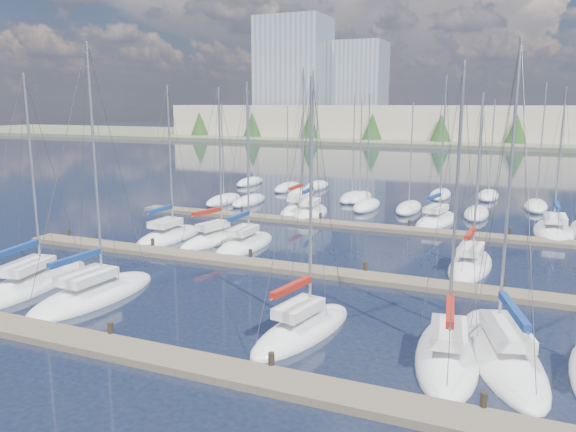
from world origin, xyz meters
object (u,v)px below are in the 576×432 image
at_px(sailboat_j, 245,245).
at_px(sailboat_d, 303,330).
at_px(sailboat_o, 310,213).
at_px(sailboat_n, 300,208).
at_px(sailboat_f, 502,352).
at_px(sailboat_e, 447,355).
at_px(sailboat_l, 470,265).
at_px(sailboat_b, 33,283).
at_px(sailboat_c, 94,295).
at_px(sailboat_h, 169,237).
at_px(sailboat_p, 437,221).
at_px(sailboat_q, 553,231).
at_px(sailboat_i, 216,239).

bearing_deg(sailboat_j, sailboat_d, -52.75).
bearing_deg(sailboat_d, sailboat_o, 121.53).
height_order(sailboat_n, sailboat_f, sailboat_n).
xyz_separation_m(sailboat_e, sailboat_d, (-6.56, 0.12, 0.00)).
xyz_separation_m(sailboat_l, sailboat_b, (-23.29, -13.95, -0.01)).
bearing_deg(sailboat_f, sailboat_e, -165.44).
relative_size(sailboat_c, sailboat_h, 1.14).
distance_m(sailboat_p, sailboat_b, 33.49).
xyz_separation_m(sailboat_h, sailboat_p, (18.63, 14.55, 0.01)).
bearing_deg(sailboat_l, sailboat_n, 144.15).
distance_m(sailboat_b, sailboat_o, 27.46).
xyz_separation_m(sailboat_c, sailboat_l, (18.58, 14.15, 0.00)).
bearing_deg(sailboat_n, sailboat_o, -44.25).
relative_size(sailboat_h, sailboat_q, 1.01).
bearing_deg(sailboat_h, sailboat_b, -90.86).
relative_size(sailboat_o, sailboat_q, 1.13).
distance_m(sailboat_e, sailboat_j, 21.21).
relative_size(sailboat_c, sailboat_i, 1.16).
xyz_separation_m(sailboat_d, sailboat_q, (11.50, 27.26, -0.02)).
xyz_separation_m(sailboat_c, sailboat_i, (-0.22, 13.75, 0.02)).
bearing_deg(sailboat_h, sailboat_i, 9.61).
relative_size(sailboat_c, sailboat_p, 1.06).
bearing_deg(sailboat_o, sailboat_i, -108.37).
relative_size(sailboat_i, sailboat_o, 0.87).
relative_size(sailboat_e, sailboat_p, 0.95).
height_order(sailboat_l, sailboat_d, sailboat_d).
height_order(sailboat_l, sailboat_b, sailboat_b).
distance_m(sailboat_h, sailboat_l, 22.83).
bearing_deg(sailboat_d, sailboat_q, 78.61).
bearing_deg(sailboat_j, sailboat_h, -178.89).
distance_m(sailboat_e, sailboat_n, 33.87).
xyz_separation_m(sailboat_c, sailboat_f, (21.07, 1.03, -0.00)).
xyz_separation_m(sailboat_n, sailboat_i, (-1.11, -14.68, -0.00)).
height_order(sailboat_p, sailboat_b, sailboat_p).
height_order(sailboat_n, sailboat_b, sailboat_n).
bearing_deg(sailboat_q, sailboat_f, -97.81).
distance_m(sailboat_f, sailboat_o, 31.55).
height_order(sailboat_f, sailboat_p, sailboat_f).
bearing_deg(sailboat_h, sailboat_e, -28.67).
relative_size(sailboat_d, sailboat_n, 0.85).
xyz_separation_m(sailboat_j, sailboat_o, (0.12, 13.44, 0.01)).
distance_m(sailboat_c, sailboat_h, 13.82).
bearing_deg(sailboat_i, sailboat_l, 15.23).
height_order(sailboat_f, sailboat_i, sailboat_f).
bearing_deg(sailboat_j, sailboat_o, 90.12).
relative_size(sailboat_e, sailboat_q, 1.03).
distance_m(sailboat_f, sailboat_b, 25.79).
bearing_deg(sailboat_n, sailboat_f, -53.00).
bearing_deg(sailboat_o, sailboat_e, -64.44).
bearing_deg(sailboat_i, sailboat_p, 57.68).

